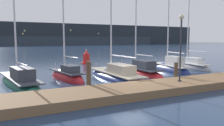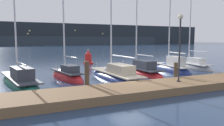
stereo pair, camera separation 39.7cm
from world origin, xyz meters
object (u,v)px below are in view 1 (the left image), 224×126
at_px(channel_buoy, 86,58).
at_px(dock_lamppost, 181,37).
at_px(sailboat_berth_2, 20,82).
at_px(sailboat_berth_3, 67,78).
at_px(sailboat_berth_5, 139,72).
at_px(sailboat_berth_6, 170,70).
at_px(sailboat_berth_4, 115,77).
at_px(sailboat_berth_7, 190,67).

bearing_deg(channel_buoy, dock_lamppost, -87.52).
relative_size(sailboat_berth_2, sailboat_berth_3, 1.67).
bearing_deg(sailboat_berth_5, sailboat_berth_6, -1.04).
xyz_separation_m(sailboat_berth_2, sailboat_berth_6, (13.68, 0.47, -0.00)).
bearing_deg(sailboat_berth_4, sailboat_berth_3, 157.82).
xyz_separation_m(sailboat_berth_2, sailboat_berth_5, (10.09, 0.53, -0.03)).
bearing_deg(channel_buoy, sailboat_berth_6, -62.02).
bearing_deg(sailboat_berth_4, sailboat_berth_2, 173.14).
height_order(sailboat_berth_4, sailboat_berth_6, sailboat_berth_4).
xyz_separation_m(sailboat_berth_5, sailboat_berth_7, (6.86, 0.60, -0.01)).
height_order(sailboat_berth_2, sailboat_berth_6, sailboat_berth_2).
distance_m(sailboat_berth_3, sailboat_berth_7, 13.50).
relative_size(sailboat_berth_4, sailboat_berth_7, 1.24).
distance_m(sailboat_berth_7, dock_lamppost, 10.84).
height_order(sailboat_berth_4, sailboat_berth_7, sailboat_berth_4).
bearing_deg(sailboat_berth_6, sailboat_berth_4, -168.95).
relative_size(sailboat_berth_6, dock_lamppost, 2.27).
bearing_deg(sailboat_berth_7, channel_buoy, 132.78).
xyz_separation_m(sailboat_berth_2, sailboat_berth_7, (16.95, 1.13, -0.04)).
relative_size(sailboat_berth_5, sailboat_berth_6, 0.86).
relative_size(sailboat_berth_3, sailboat_berth_5, 0.88).
relative_size(sailboat_berth_5, dock_lamppost, 1.96).
bearing_deg(sailboat_berth_6, dock_lamppost, -126.47).
bearing_deg(sailboat_berth_6, sailboat_berth_5, 178.96).
height_order(channel_buoy, dock_lamppost, dock_lamppost).
height_order(sailboat_berth_6, sailboat_berth_7, sailboat_berth_6).
relative_size(sailboat_berth_5, sailboat_berth_7, 0.92).
distance_m(sailboat_berth_2, sailboat_berth_3, 3.51).
relative_size(sailboat_berth_7, dock_lamppost, 2.13).
xyz_separation_m(sailboat_berth_3, sailboat_berth_4, (3.52, -1.44, 0.05)).
bearing_deg(channel_buoy, sailboat_berth_7, -47.22).
distance_m(sailboat_berth_2, sailboat_berth_4, 7.03).
bearing_deg(sailboat_berth_5, channel_buoy, 99.62).
bearing_deg(sailboat_berth_3, sailboat_berth_7, 2.26).
distance_m(sailboat_berth_3, sailboat_berth_5, 6.63).
xyz_separation_m(sailboat_berth_6, sailboat_berth_7, (3.28, 0.66, -0.04)).
relative_size(sailboat_berth_4, sailboat_berth_6, 1.16).
bearing_deg(sailboat_berth_6, channel_buoy, 117.98).
height_order(sailboat_berth_2, dock_lamppost, sailboat_berth_2).
relative_size(sailboat_berth_4, dock_lamppost, 2.63).
xyz_separation_m(sailboat_berth_6, dock_lamppost, (-4.55, -6.16, 3.08)).
relative_size(channel_buoy, dock_lamppost, 0.45).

